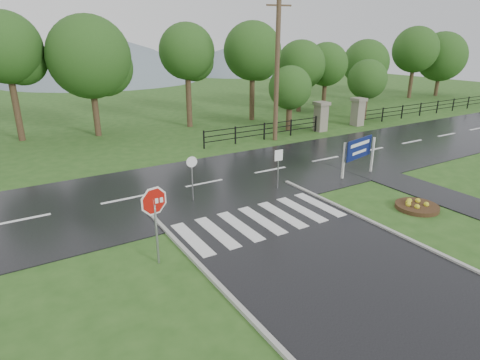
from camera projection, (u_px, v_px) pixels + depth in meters
ground at (358, 284)px, 11.76m from camera, size 120.00×120.00×0.00m
main_road at (204, 184)px, 19.80m from camera, size 90.00×8.00×0.04m
walkway at (420, 189)px, 19.15m from camera, size 2.20×11.00×0.04m
crosswalk at (261, 220)px, 15.76m from camera, size 6.50×2.80×0.02m
pillar_west at (321, 116)px, 30.61m from camera, size 1.00×1.00×2.24m
pillar_east at (358, 111)px, 32.58m from camera, size 1.00×1.00×2.24m
fence_west at (264, 129)px, 28.18m from camera, size 9.58×0.08×1.20m
fence_east at (438, 105)px, 38.01m from camera, size 20.58×0.08×1.20m
hills at (85, 171)px, 70.92m from camera, size 102.00×48.00×48.00m
treeline at (136, 129)px, 31.53m from camera, size 83.20×5.20×10.00m
stop_sign at (155, 208)px, 12.24m from camera, size 1.20×0.27×2.76m
estate_billboard at (359, 150)px, 20.55m from camera, size 2.25×0.58×2.01m
flower_bed at (417, 206)px, 16.90m from camera, size 1.77×1.77×0.35m
reg_sign_small at (278, 161)px, 18.72m from camera, size 0.43×0.07×1.93m
reg_sign_round at (192, 173)px, 17.30m from camera, size 0.48×0.09×2.06m
utility_pole_east at (277, 69)px, 26.69m from camera, size 1.66×0.53×9.49m
entrance_tree_left at (290, 88)px, 30.19m from camera, size 3.26×3.26×4.89m
entrance_tree_right at (367, 80)px, 34.22m from camera, size 3.33×3.33×5.12m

